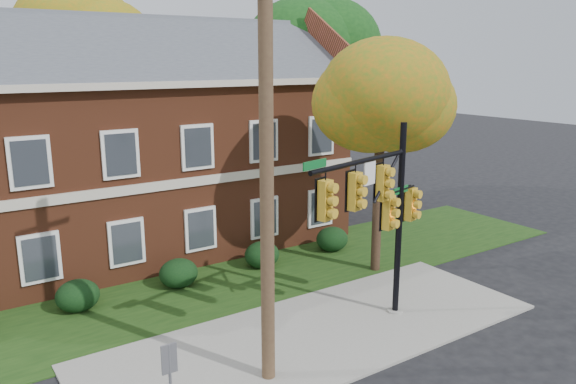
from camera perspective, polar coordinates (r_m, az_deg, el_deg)
ground at (r=16.56m, az=5.32°, el=-15.58°), size 120.00×120.00×0.00m
sidewalk at (r=17.23m, az=3.16°, el=-14.17°), size 14.00×5.00×0.08m
grass_strip at (r=21.06m, az=-5.17°, el=-8.96°), size 30.00×6.00×0.04m
apartment_building at (r=24.40m, az=-16.42°, el=5.72°), size 18.80×8.80×9.74m
hedge_left at (r=19.70m, az=-20.59°, el=-9.83°), size 1.40×1.26×1.05m
hedge_center at (r=20.66m, az=-11.06°, el=-8.10°), size 1.40×1.26×1.05m
hedge_right at (r=22.14m, az=-2.66°, el=-6.38°), size 1.40×1.26×1.05m
hedge_far_right at (r=24.04m, az=4.50°, el=-4.80°), size 1.40×1.26×1.05m
tree_near_right at (r=20.92m, az=10.19°, el=9.51°), size 4.50×4.25×8.58m
tree_right_rear at (r=30.33m, az=3.97°, el=13.55°), size 6.30×5.95×10.62m
tree_far_rear at (r=32.12m, az=-18.98°, el=14.16°), size 6.84×6.46×11.52m
traffic_signal at (r=16.61m, az=9.42°, el=-1.37°), size 5.38×1.55×6.17m
utility_pole at (r=13.21m, az=-2.17°, el=0.98°), size 1.57×0.44×10.19m
sign_post at (r=12.46m, az=-11.88°, el=-17.92°), size 0.34×0.06×2.33m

